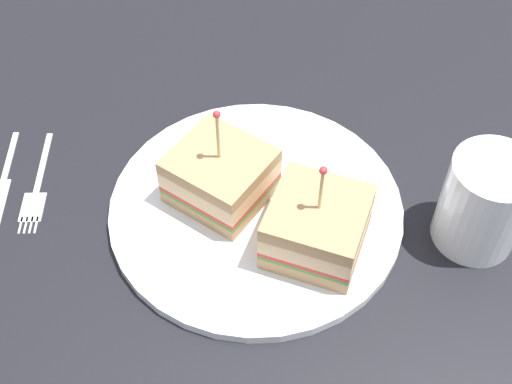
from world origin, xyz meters
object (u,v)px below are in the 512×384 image
(fork, at_px, (36,192))
(plate, at_px, (256,208))
(knife, at_px, (1,187))
(drink_glass, at_px, (483,206))
(sandwich_half_front, at_px, (220,176))
(sandwich_half_back, at_px, (317,227))

(fork, bearing_deg, plate, -93.22)
(knife, bearing_deg, fork, -97.87)
(drink_glass, distance_m, knife, 0.47)
(drink_glass, height_order, fork, drink_glass)
(sandwich_half_front, height_order, knife, sandwich_half_front)
(sandwich_half_front, height_order, drink_glass, sandwich_half_front)
(plate, xyz_separation_m, fork, (0.01, 0.22, -0.00))
(fork, height_order, knife, same)
(plate, relative_size, knife, 2.08)
(sandwich_half_back, relative_size, drink_glass, 1.12)
(plate, height_order, fork, plate)
(sandwich_half_front, relative_size, drink_glass, 1.21)
(sandwich_half_back, xyz_separation_m, drink_glass, (0.03, -0.15, 0.00))
(sandwich_half_back, distance_m, knife, 0.32)
(plate, bearing_deg, fork, 86.78)
(sandwich_half_back, bearing_deg, knife, 78.81)
(drink_glass, bearing_deg, sandwich_half_back, 100.36)
(sandwich_half_back, xyz_separation_m, knife, (0.06, 0.31, -0.04))
(drink_glass, bearing_deg, sandwich_half_front, 83.00)
(plate, relative_size, sandwich_half_back, 2.63)
(plate, bearing_deg, knife, 86.12)
(plate, xyz_separation_m, drink_glass, (-0.02, -0.21, 0.04))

